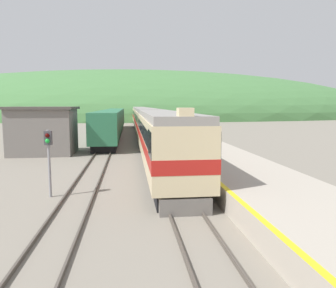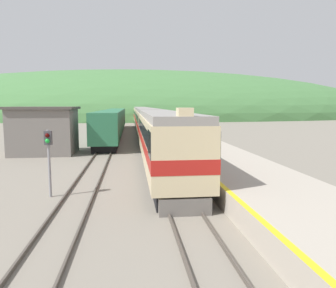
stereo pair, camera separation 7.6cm
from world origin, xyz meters
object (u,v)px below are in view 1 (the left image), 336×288
carriage_fifth (136,112)px  signal_post_siding (49,149)px  carriage_third (141,116)px  siding_train (113,122)px  carriage_second (146,122)px  carriage_fourth (138,114)px  express_train_lead_car (162,138)px

carriage_fifth → signal_post_siding: carriage_fifth is taller
carriage_third → siding_train: bearing=-105.9°
carriage_second → carriage_fifth: bearing=90.0°
carriage_third → carriage_fifth: bearing=90.0°
carriage_second → siding_train: size_ratio=0.54×
signal_post_siding → carriage_fourth: bearing=85.1°
carriage_fourth → siding_train: carriage_fourth is taller
express_train_lead_car → siding_train: 29.29m
express_train_lead_car → signal_post_siding: bearing=-135.1°
express_train_lead_car → carriage_fourth: (0.00, 69.75, -0.01)m
carriage_third → carriage_fifth: size_ratio=1.00×
carriage_fourth → siding_train: (-4.98, -40.89, -0.27)m
carriage_third → signal_post_siding: 53.18m
carriage_fifth → siding_train: (-4.98, -64.32, -0.27)m
carriage_third → carriage_fifth: (0.00, 46.85, 0.00)m
carriage_fourth → siding_train: size_ratio=0.54×
carriage_fourth → siding_train: 41.20m
carriage_second → siding_train: 7.78m
carriage_second → carriage_third: same height
carriage_fourth → carriage_fifth: 23.43m
carriage_second → signal_post_siding: bearing=-102.4°
carriage_fifth → signal_post_siding: bearing=-93.7°
siding_train → carriage_third: bearing=74.1°
carriage_second → signal_post_siding: 30.06m
express_train_lead_car → siding_train: bearing=99.8°
carriage_second → signal_post_siding: size_ratio=6.47×
carriage_second → carriage_fourth: bearing=90.0°
express_train_lead_car → carriage_second: 22.90m
carriage_fourth → signal_post_siding: carriage_fourth is taller
carriage_second → siding_train: carriage_second is taller
express_train_lead_car → carriage_second: size_ratio=0.93×
carriage_second → signal_post_siding: (-6.47, -29.36, 0.19)m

